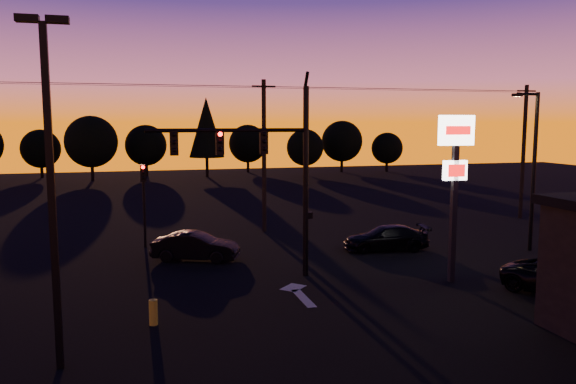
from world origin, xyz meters
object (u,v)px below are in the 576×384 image
(pylon_sign, at_px, (455,163))
(car_mid, at_px, (196,246))
(traffic_signal_mast, at_px, (269,161))
(bollard, at_px, (153,312))
(streetlight, at_px, (533,164))
(suv_parked, at_px, (567,279))
(parking_lot_light, at_px, (50,171))
(car_right, at_px, (386,238))
(secondary_signal, at_px, (144,193))

(pylon_sign, bearing_deg, car_mid, 146.55)
(traffic_signal_mast, bearing_deg, bollard, -138.32)
(streetlight, distance_m, suv_parked, 8.65)
(parking_lot_light, distance_m, car_right, 18.43)
(traffic_signal_mast, bearing_deg, streetlight, 6.14)
(pylon_sign, bearing_deg, suv_parked, -41.61)
(secondary_signal, distance_m, car_mid, 4.74)
(traffic_signal_mast, relative_size, car_mid, 2.11)
(traffic_signal_mast, bearing_deg, car_right, 26.77)
(suv_parked, bearing_deg, pylon_sign, 107.51)
(car_mid, height_order, car_right, car_mid)
(streetlight, bearing_deg, parking_lot_light, -158.35)
(parking_lot_light, xyz_separation_m, suv_parked, (17.67, 1.68, -4.63))
(traffic_signal_mast, relative_size, streetlight, 1.07)
(car_right, xyz_separation_m, suv_parked, (3.27, -8.84, 0.01))
(pylon_sign, bearing_deg, traffic_signal_mast, 160.64)
(secondary_signal, relative_size, car_mid, 1.07)
(streetlight, bearing_deg, traffic_signal_mast, -173.86)
(parking_lot_light, bearing_deg, car_mid, 66.51)
(traffic_signal_mast, xyz_separation_m, parking_lot_light, (-7.40, -6.99, 0.33))
(traffic_signal_mast, height_order, pylon_sign, traffic_signal_mast)
(secondary_signal, bearing_deg, traffic_signal_mast, -56.81)
(streetlight, bearing_deg, car_mid, 171.68)
(traffic_signal_mast, height_order, secondary_signal, traffic_signal_mast)
(car_right, bearing_deg, suv_parked, 28.18)
(car_mid, xyz_separation_m, suv_parked, (12.92, -9.26, -0.03))
(car_mid, bearing_deg, traffic_signal_mast, -125.21)
(pylon_sign, bearing_deg, streetlight, 30.08)
(secondary_signal, relative_size, suv_parked, 0.95)
(car_mid, distance_m, suv_parked, 15.89)
(secondary_signal, relative_size, pylon_sign, 0.64)
(parking_lot_light, distance_m, car_mid, 12.78)
(pylon_sign, relative_size, car_right, 1.57)
(traffic_signal_mast, relative_size, car_right, 1.98)
(bollard, distance_m, suv_parked, 15.19)
(secondary_signal, distance_m, car_right, 12.74)
(streetlight, xyz_separation_m, car_right, (-7.00, 2.03, -3.79))
(bollard, relative_size, suv_parked, 0.18)
(secondary_signal, relative_size, streetlight, 0.54)
(traffic_signal_mast, bearing_deg, secondary_signal, 123.19)
(secondary_signal, distance_m, suv_parked, 19.98)
(car_right, height_order, suv_parked, suv_parked)
(suv_parked, bearing_deg, car_right, 79.39)
(pylon_sign, distance_m, suv_parked, 6.02)
(traffic_signal_mast, distance_m, bollard, 7.95)
(traffic_signal_mast, xyz_separation_m, suv_parked, (10.27, -5.31, -4.30))
(bollard, relative_size, car_mid, 0.21)
(streetlight, relative_size, car_mid, 1.97)
(secondary_signal, bearing_deg, parking_lot_light, -99.79)
(secondary_signal, relative_size, bollard, 5.21)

